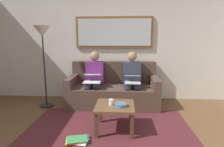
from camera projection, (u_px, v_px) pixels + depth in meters
The scene contains 13 objects.
wall_rear at pixel (114, 43), 4.38m from camera, with size 6.00×0.12×2.60m, color beige.
area_rug at pixel (109, 131), 2.90m from camera, with size 2.60×1.80×0.01m, color #4C1E23.
couch at pixel (113, 90), 4.08m from camera, with size 1.88×0.90×0.90m.
framed_mirror at pixel (114, 32), 4.24m from camera, with size 1.75×0.05×0.70m.
coffee_table at pixel (115, 109), 2.88m from camera, with size 0.59×0.59×0.41m.
cup at pixel (111, 102), 2.85m from camera, with size 0.07×0.07×0.09m, color silver.
bowl at pixel (121, 105), 2.79m from camera, with size 0.19×0.19×0.05m, color slate.
person_left at pixel (132, 77), 3.94m from camera, with size 0.38×0.58×1.14m.
laptop_silver at pixel (133, 79), 3.69m from camera, with size 0.30×0.35×0.15m.
person_right at pixel (94, 77), 3.99m from camera, with size 0.38×0.58×1.14m.
laptop_white at pixel (92, 78), 3.75m from camera, with size 0.33×0.37×0.16m.
magazine_stack at pixel (77, 140), 2.58m from camera, with size 0.34×0.28×0.05m.
standing_lamp at pixel (43, 41), 3.71m from camera, with size 0.32×0.32×1.66m.
Camera 1 is at (-0.22, 1.83, 1.41)m, focal length 30.02 mm.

